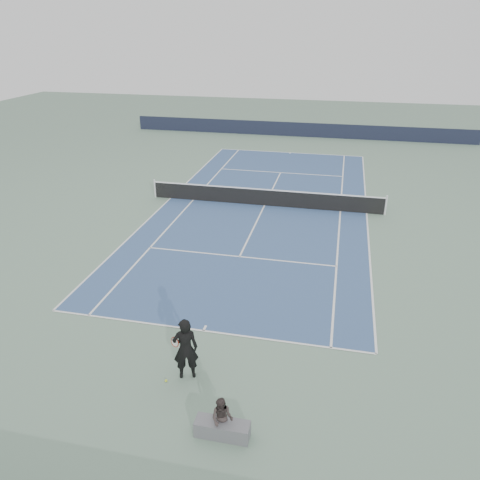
% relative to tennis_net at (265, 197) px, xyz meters
% --- Properties ---
extents(ground, '(80.00, 80.00, 0.00)m').
position_rel_tennis_net_xyz_m(ground, '(0.00, 0.00, -0.50)').
color(ground, slate).
extents(court_surface, '(10.97, 23.77, 0.01)m').
position_rel_tennis_net_xyz_m(court_surface, '(0.00, 0.00, -0.50)').
color(court_surface, '#35517E').
rests_on(court_surface, ground).
extents(tennis_net, '(12.90, 0.10, 1.07)m').
position_rel_tennis_net_xyz_m(tennis_net, '(0.00, 0.00, 0.00)').
color(tennis_net, silver).
rests_on(tennis_net, ground).
extents(windscreen_far, '(30.00, 0.25, 1.20)m').
position_rel_tennis_net_xyz_m(windscreen_far, '(0.00, 17.88, 0.10)').
color(windscreen_far, black).
rests_on(windscreen_far, ground).
extents(tennis_player, '(0.88, 0.74, 1.93)m').
position_rel_tennis_net_xyz_m(tennis_player, '(0.16, -14.04, 0.46)').
color(tennis_player, black).
rests_on(tennis_player, ground).
extents(tennis_ball, '(0.07, 0.07, 0.07)m').
position_rel_tennis_net_xyz_m(tennis_ball, '(-0.35, -14.40, -0.47)').
color(tennis_ball, '#D0E02D').
rests_on(tennis_ball, ground).
extents(spectator_bench, '(1.36, 0.51, 1.15)m').
position_rel_tennis_net_xyz_m(spectator_bench, '(1.67, -15.89, -0.11)').
color(spectator_bench, '#5E5E63').
rests_on(spectator_bench, ground).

